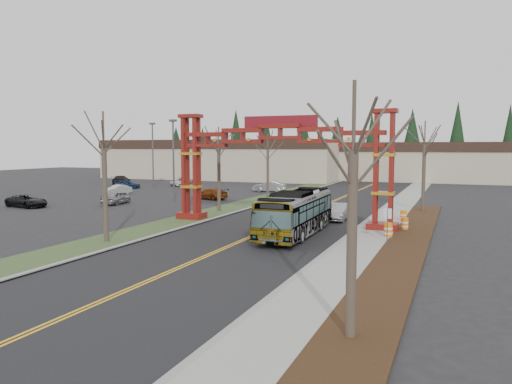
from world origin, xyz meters
The scene contains 35 objects.
ground centered at (0.00, 0.00, 0.00)m, with size 200.00×200.00×0.00m, color black.
road centered at (0.00, 25.00, 0.01)m, with size 12.00×110.00×0.02m, color black.
lane_line_left centered at (-0.12, 25.00, 0.03)m, with size 0.12×100.00×0.01m, color #F1AC1C.
lane_line_right centered at (0.12, 25.00, 0.03)m, with size 0.12×100.00×0.01m, color #F1AC1C.
curb_right centered at (6.15, 25.00, 0.07)m, with size 0.30×110.00×0.15m, color gray.
sidewalk_right centered at (7.60, 25.00, 0.08)m, with size 2.60×110.00×0.14m, color gray.
landscape_strip centered at (10.20, 10.00, 0.06)m, with size 2.60×50.00×0.12m, color black.
grass_median centered at (-8.00, 25.00, 0.04)m, with size 4.00×110.00×0.08m, color #384A25.
curb_left centered at (-6.15, 25.00, 0.07)m, with size 0.30×110.00×0.15m, color gray.
gateway_arch centered at (0.00, 18.00, 5.98)m, with size 18.20×1.60×8.90m.
retail_building_west centered at (-30.00, 71.96, 3.76)m, with size 46.00×22.30×7.50m.
retail_building_east centered at (10.00, 79.95, 3.51)m, with size 38.00×20.30×7.00m.
conifer_treeline centered at (0.25, 92.00, 6.49)m, with size 116.10×5.60×13.00m.
transit_bus centered at (2.63, 14.00, 1.56)m, with size 2.62×11.20×3.12m, color #A8ACB0.
silver_sedan centered at (3.76, 22.09, 0.71)m, with size 1.50×4.31×1.42m, color #A5A8AD.
parked_car_near_a centered at (-21.14, 24.75, 0.72)m, with size 1.70×4.22×1.44m, color gray.
parked_car_near_b centered at (-27.99, 33.86, 0.63)m, with size 1.32×3.80×1.25m, color silver.
parked_car_near_c centered at (-27.89, 19.07, 0.66)m, with size 2.18×4.72×1.31m, color black.
parked_car_mid_a centered at (-14.04, 33.01, 0.67)m, with size 1.87×4.61×1.34m, color maroon.
parked_car_mid_b centered at (-32.52, 42.18, 0.63)m, with size 1.49×3.70×1.26m, color navy.
parked_car_far_a centered at (-11.00, 44.85, 0.74)m, with size 1.56×4.46×1.47m, color #9FA1A7.
parked_car_far_b centered at (-27.88, 49.86, 0.67)m, with size 2.24×4.85×1.35m, color silver.
parked_car_far_c centered at (-38.58, 48.58, 0.73)m, with size 2.05×5.05×1.47m, color black.
bare_tree_median_near centered at (-8.00, 6.82, 6.24)m, with size 3.26×3.26×8.44m.
bare_tree_median_mid centered at (-8.00, 23.29, 5.88)m, with size 3.25×3.25×8.06m.
bare_tree_median_far centered at (-8.00, 36.34, 5.68)m, with size 3.10×3.10×7.76m.
bare_tree_right_near centered at (10.00, -3.58, 5.99)m, with size 3.30×3.30×8.21m.
bare_tree_right_far centered at (10.00, 30.62, 6.33)m, with size 3.40×3.40×8.62m.
light_pole_near centered at (-16.75, 29.45, 5.34)m, with size 0.80×0.40×9.24m.
light_pole_mid centered at (-29.42, 44.29, 5.64)m, with size 0.85×0.42×9.76m.
light_pole_far centered at (-24.49, 61.99, 4.85)m, with size 0.73×0.36×8.38m.
street_sign centered at (9.02, 12.74, 1.67)m, with size 0.52×0.19×2.33m.
barrel_south centered at (8.79, 15.04, 0.54)m, with size 0.58×0.58×1.08m.
barrel_mid centered at (9.50, 18.76, 0.48)m, with size 0.52×0.52×0.97m.
barrel_north centered at (9.00, 22.85, 0.50)m, with size 0.54×0.54×0.99m.
Camera 1 is at (13.05, -19.10, 6.17)m, focal length 35.00 mm.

